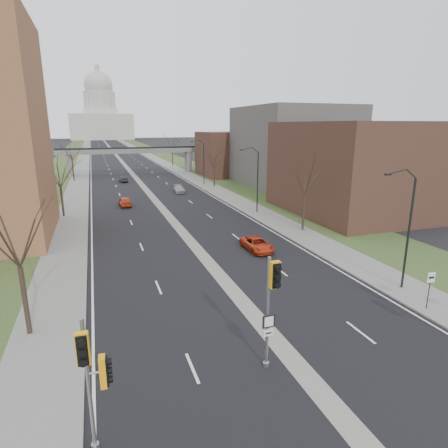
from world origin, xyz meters
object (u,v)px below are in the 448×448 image
signal_pole_median (272,295)px  car_left_near (125,201)px  signal_pole_left (92,369)px  car_right_near (257,244)px  car_left_far (123,179)px  speed_limit_sign (430,284)px  car_right_mid (179,189)px

signal_pole_median → car_left_near: bearing=92.7°
signal_pole_left → signal_pole_median: bearing=19.0°
signal_pole_median → car_right_near: 18.42m
car_left_near → signal_pole_median: bearing=92.6°
signal_pole_left → car_left_far: bearing=88.0°
speed_limit_sign → car_right_near: bearing=118.2°
car_right_mid → speed_limit_sign: bearing=-80.9°
signal_pole_left → car_right_near: size_ratio=1.21×
car_left_far → car_right_near: bearing=94.0°
speed_limit_sign → car_left_far: (-13.98, 64.31, -1.22)m
signal_pole_left → car_right_mid: 54.58m
car_left_near → car_right_mid: bearing=-141.1°
signal_pole_left → car_right_near: signal_pole_left is taller
car_left_far → car_right_near: 50.48m
car_right_near → car_left_far: bearing=98.1°
car_left_far → car_right_near: size_ratio=0.85×
signal_pole_left → speed_limit_sign: signal_pole_left is taller
car_left_near → car_right_mid: size_ratio=0.97×
signal_pole_median → speed_limit_sign: size_ratio=2.30×
signal_pole_median → car_left_far: bearing=89.5°
speed_limit_sign → car_right_near: speed_limit_sign is taller
car_right_near → car_right_mid: car_right_near is taller
speed_limit_sign → car_left_near: bearing=119.2°
signal_pole_median → signal_pole_left: bearing=-166.2°
speed_limit_sign → car_left_far: speed_limit_sign is taller
signal_pole_median → speed_limit_sign: bearing=8.3°
signal_pole_median → car_left_near: 41.87m
signal_pole_left → car_right_mid: bearing=77.8°
car_left_near → car_right_near: bearing=110.3°
signal_pole_median → car_left_far: (-1.68, 66.55, -3.40)m
signal_pole_median → car_right_mid: signal_pole_median is taller
signal_pole_median → car_left_far: size_ratio=1.54×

